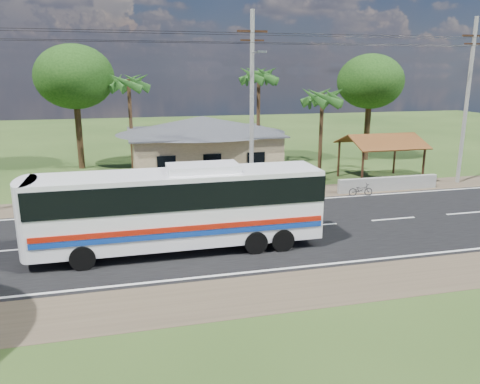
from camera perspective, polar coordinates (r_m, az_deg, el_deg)
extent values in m
plane|color=#264117|center=(22.66, -1.65, -5.02)|extent=(120.00, 120.00, 0.00)
cube|color=black|center=(22.65, -1.65, -4.99)|extent=(120.00, 10.00, 0.02)
cube|color=brown|center=(28.76, -4.40, -0.78)|extent=(120.00, 3.00, 0.01)
cube|color=brown|center=(16.85, 3.14, -12.20)|extent=(120.00, 3.00, 0.01)
cube|color=silver|center=(27.04, -3.76, -1.72)|extent=(120.00, 0.15, 0.01)
cube|color=silver|center=(18.41, 1.49, -9.71)|extent=(120.00, 0.15, 0.01)
cube|color=silver|center=(22.65, -1.65, -4.96)|extent=(120.00, 0.15, 0.01)
cube|color=tan|center=(34.83, -4.60, 4.61)|extent=(10.00, 8.00, 3.20)
cube|color=#4C4F54|center=(34.59, -4.66, 7.30)|extent=(10.60, 8.60, 0.10)
pyramid|color=#4C4F54|center=(34.46, -4.70, 9.20)|extent=(12.40, 10.00, 1.20)
cube|color=black|center=(30.53, -8.94, 3.26)|extent=(1.20, 0.08, 1.20)
cube|color=black|center=(30.92, -3.39, 3.55)|extent=(1.20, 0.08, 1.20)
cube|color=black|center=(31.59, 1.98, 3.80)|extent=(1.20, 0.08, 1.20)
cylinder|color=#372214|center=(32.09, 14.71, 2.78)|extent=(0.16, 0.16, 2.60)
cylinder|color=#372214|center=(35.24, 11.95, 3.96)|extent=(0.16, 0.16, 2.60)
cylinder|color=#372214|center=(34.51, 21.46, 3.04)|extent=(0.16, 0.16, 2.60)
cylinder|color=#372214|center=(37.45, 18.33, 4.15)|extent=(0.16, 0.16, 2.60)
cube|color=brown|center=(33.57, 17.79, 5.83)|extent=(5.20, 2.28, 0.90)
cube|color=brown|center=(35.44, 15.95, 6.40)|extent=(5.20, 2.28, 0.90)
cube|color=#372214|center=(34.45, 16.89, 6.70)|extent=(5.20, 0.12, 0.12)
cube|color=#9E9E99|center=(31.99, 17.59, 0.97)|extent=(7.00, 0.30, 0.90)
cylinder|color=#9E9E99|center=(28.45, 1.45, 10.34)|extent=(0.26, 0.26, 11.00)
cube|color=#372214|center=(28.46, 1.51, 19.01)|extent=(1.80, 0.12, 0.12)
cube|color=#372214|center=(28.43, 1.50, 18.00)|extent=(1.40, 0.10, 0.10)
cylinder|color=#9E9E99|center=(35.48, 25.90, 9.75)|extent=(0.26, 0.26, 11.00)
cube|color=#372214|center=(35.49, 26.70, 16.66)|extent=(1.80, 0.12, 0.12)
cube|color=#372214|center=(35.46, 26.60, 15.85)|extent=(1.40, 0.10, 0.10)
cylinder|color=gray|center=(27.43, 2.07, 16.66)|extent=(0.08, 2.00, 0.08)
cube|color=gray|center=(26.47, 2.68, 16.73)|extent=(0.50, 0.18, 0.12)
cylinder|color=black|center=(27.46, -15.71, 18.25)|extent=(16.00, 0.02, 0.02)
cylinder|color=black|center=(31.27, 15.57, 17.74)|extent=(15.00, 0.02, 0.02)
cylinder|color=#47301E|center=(35.10, 9.82, 6.83)|extent=(0.28, 0.28, 6.00)
cylinder|color=#47301E|center=(38.05, 2.24, 8.75)|extent=(0.28, 0.28, 7.50)
cylinder|color=#47301E|center=(37.10, -13.15, 7.85)|extent=(0.28, 0.28, 7.00)
cylinder|color=#47301E|center=(39.31, -19.03, 7.03)|extent=(0.50, 0.50, 5.95)
ellipsoid|color=#14340E|center=(39.04, -19.55, 13.10)|extent=(6.00, 6.00, 4.92)
cylinder|color=#47301E|center=(42.45, 15.24, 7.57)|extent=(0.50, 0.50, 5.60)
ellipsoid|color=#14340E|center=(42.18, 15.60, 12.86)|extent=(5.60, 5.60, 4.59)
cube|color=white|center=(20.10, -7.26, -1.82)|extent=(12.07, 2.55, 3.01)
cube|color=black|center=(19.91, -7.33, 0.26)|extent=(12.12, 2.61, 1.11)
cube|color=black|center=(20.25, -24.49, -1.75)|extent=(0.13, 2.31, 1.81)
cube|color=#AC1A0A|center=(19.06, -6.74, -4.47)|extent=(11.86, 0.08, 0.22)
cube|color=#0D3699|center=(19.15, -6.72, -5.18)|extent=(11.86, 0.08, 0.22)
cube|color=white|center=(19.84, -4.53, 2.97)|extent=(3.02, 1.62, 0.30)
cylinder|color=black|center=(19.45, -18.63, -7.61)|extent=(1.01, 0.36, 1.00)
cylinder|color=black|center=(21.61, -18.20, -5.34)|extent=(1.01, 0.36, 1.00)
cylinder|color=black|center=(20.05, 1.91, -6.15)|extent=(1.01, 0.36, 1.00)
cylinder|color=black|center=(22.15, 0.27, -4.10)|extent=(1.01, 0.36, 1.00)
cylinder|color=black|center=(20.39, 5.19, -5.84)|extent=(1.01, 0.36, 1.00)
cylinder|color=black|center=(22.46, 3.26, -3.86)|extent=(1.01, 0.36, 1.00)
imported|color=black|center=(30.09, 14.49, 0.26)|extent=(1.58, 0.70, 0.80)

